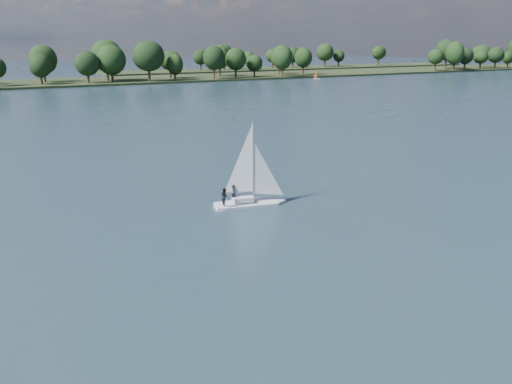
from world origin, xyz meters
The scene contains 4 objects.
ground centered at (0.00, 100.00, 0.00)m, with size 700.00×700.00×0.00m, color #233342.
far_shore_back centered at (160.00, 260.00, 0.00)m, with size 220.00×30.00×1.40m, color black.
sailboat centered at (6.67, 37.61, 2.48)m, with size 6.98×3.04×8.89m.
dinghy_orange centered at (120.10, 186.46, 0.97)m, with size 2.75×1.72×4.11m.
Camera 1 is at (-19.34, -10.71, 16.30)m, focal length 40.00 mm.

